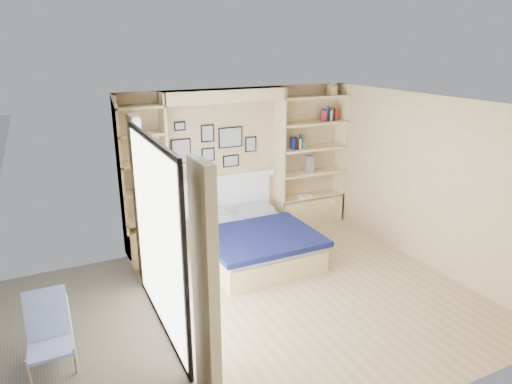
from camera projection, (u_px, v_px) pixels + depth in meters
name	position (u px, v px, depth m)	size (l,w,h in m)	color
ground	(306.00, 288.00, 6.19)	(4.50, 4.50, 0.00)	tan
room_shell	(235.00, 187.00, 7.00)	(4.50, 4.50, 4.50)	#D6B37C
bed	(251.00, 241.00, 7.05)	(1.64, 2.03, 1.07)	#DDC284
photo_gallery	(213.00, 145.00, 7.41)	(1.48, 0.02, 0.82)	black
reading_lamps	(228.00, 177.00, 7.44)	(1.92, 0.12, 0.15)	silver
shelf_decor	(300.00, 133.00, 7.90)	(3.54, 0.23, 2.03)	maroon
deck	(9.00, 366.00, 4.70)	(3.20, 4.00, 0.05)	#746655
deck_chair	(49.00, 332.00, 4.66)	(0.45, 0.75, 0.75)	tan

